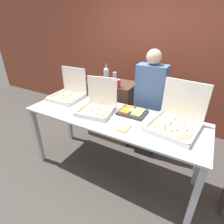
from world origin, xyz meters
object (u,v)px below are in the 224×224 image
Objects in this scene: soda_can_silver at (115,76)px; soda_can_colored at (118,84)px; pizza_box_far_left at (97,106)px; soda_bottle at (106,74)px; paper_plate_front_center at (123,128)px; person_guest_cap at (149,105)px; veggie_tray at (132,112)px; pizza_box_near_right at (176,120)px; pizza_box_near_left at (68,93)px.

soda_can_silver is 1.00× the size of soda_can_colored.
pizza_box_far_left is 1.61× the size of soda_bottle.
soda_bottle is at bearing 128.96° from paper_plate_front_center.
veggie_tray is at bearing 81.43° from person_guest_cap.
pizza_box_near_right reaches higher than soda_can_colored.
person_guest_cap reaches higher than pizza_box_near_left.
pizza_box_near_right is 1.52m from soda_can_silver.
pizza_box_far_left is 3.87× the size of soda_can_colored.
pizza_box_near_right reaches higher than soda_bottle.
pizza_box_near_right is 4.54× the size of soda_can_colored.
person_guest_cap is (0.49, 0.61, -0.13)m from pizza_box_far_left.
soda_can_colored is (0.26, -0.36, 0.00)m from soda_can_silver.
soda_bottle is at bearing 150.34° from soda_can_colored.
paper_plate_front_center is at bearing -81.11° from veggie_tray.
paper_plate_front_center is 0.84× the size of soda_bottle.
soda_bottle reaches higher than pizza_box_far_left.
pizza_box_near_right is (0.95, 0.09, 0.01)m from pizza_box_far_left.
pizza_box_near_left reaches higher than soda_can_silver.
pizza_box_near_right is 0.54m from veggie_tray.
pizza_box_near_left is at bearing -143.72° from soda_can_colored.
soda_bottle is 2.40× the size of soda_can_silver.
pizza_box_near_right is 0.71m from person_guest_cap.
pizza_box_near_left is 3.73× the size of soda_can_silver.
person_guest_cap is at bearing -25.21° from soda_can_silver.
veggie_tray is (-0.53, 0.07, -0.06)m from pizza_box_near_right.
pizza_box_near_left is at bearing 22.03° from person_guest_cap.
soda_can_colored is at bearing 0.40° from person_guest_cap.
paper_plate_front_center is (-0.47, -0.31, -0.07)m from pizza_box_near_right.
pizza_box_near_right is at bearing -3.77° from pizza_box_far_left.
pizza_box_far_left is at bearing -16.73° from pizza_box_near_left.
veggie_tray is at bearing 11.55° from pizza_box_far_left.
paper_plate_front_center is 2.01× the size of soda_can_silver.
soda_can_colored is 0.08× the size of person_guest_cap.
pizza_box_near_right is 2.26× the size of paper_plate_front_center.
pizza_box_near_left is (-1.58, 0.07, -0.01)m from pizza_box_near_right.
soda_can_silver is 0.88m from person_guest_cap.
soda_can_colored is 0.56m from person_guest_cap.
person_guest_cap is at bearing 0.40° from soda_can_colored.
person_guest_cap is at bearing 89.34° from paper_plate_front_center.
veggie_tray is (-0.06, 0.38, 0.01)m from paper_plate_front_center.
pizza_box_near_left is 3.73× the size of soda_can_colored.
paper_plate_front_center is at bearing -51.04° from soda_bottle.
pizza_box_near_right is at bearing -28.64° from soda_bottle.
veggie_tray is 0.47m from person_guest_cap.
soda_bottle is at bearing 104.24° from pizza_box_far_left.
person_guest_cap is (0.77, -0.36, -0.25)m from soda_can_silver.
soda_can_silver is (-0.28, 0.97, 0.12)m from pizza_box_far_left.
pizza_box_far_left is at bearing 155.26° from paper_plate_front_center.
soda_can_silver and soda_can_colored have the same top height.
person_guest_cap reaches higher than paper_plate_front_center.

